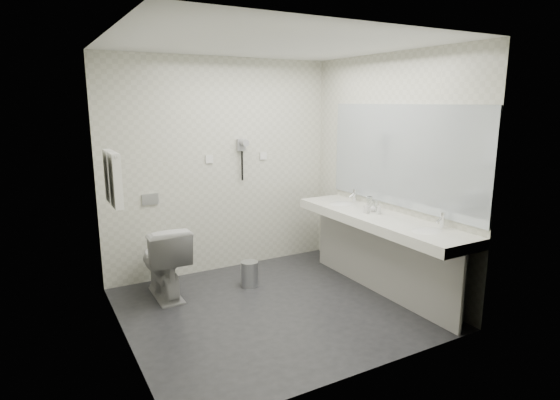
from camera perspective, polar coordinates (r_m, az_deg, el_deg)
floor at (r=4.67m, az=-0.73°, el=-13.24°), size 2.80×2.80×0.00m
ceiling at (r=4.25m, az=-0.82°, el=18.87°), size 2.80×2.80×0.00m
wall_back at (r=5.45m, az=-7.31°, el=4.11°), size 2.80×0.00×2.80m
wall_front at (r=3.23m, az=10.29°, el=-1.52°), size 2.80×0.00×2.80m
wall_left at (r=3.84m, az=-19.49°, el=0.14°), size 0.00×2.60×2.60m
wall_right at (r=5.10m, az=13.23°, el=3.33°), size 0.00×2.60×2.60m
vanity_counter at (r=4.86m, az=12.15°, el=-2.46°), size 0.55×2.20×0.10m
vanity_panel at (r=5.00m, az=12.16°, el=-7.15°), size 0.03×2.15×0.75m
vanity_post_near at (r=4.35m, az=21.66°, el=-10.72°), size 0.06×0.06×0.75m
vanity_post_far at (r=5.79m, az=5.59°, el=-4.24°), size 0.06×0.06×0.75m
mirror at (r=4.92m, az=14.78°, el=5.29°), size 0.02×2.20×1.05m
basin_near at (r=4.40m, az=17.75°, el=-3.82°), size 0.40×0.31×0.05m
basin_far at (r=5.34m, az=7.59°, el=-0.60°), size 0.40×0.31×0.05m
faucet_near at (r=4.52m, az=19.52°, el=-2.35°), size 0.04×0.04×0.15m
faucet_far at (r=5.44m, az=9.26°, el=0.55°), size 0.04×0.04×0.15m
soap_bottle_a at (r=4.91m, az=10.73°, el=-0.98°), size 0.06×0.06×0.11m
soap_bottle_b at (r=4.99m, az=11.48°, el=-0.97°), size 0.07×0.07×0.08m
soap_bottle_c at (r=4.89m, az=12.21°, el=-1.09°), size 0.06×0.06×0.11m
glass_left at (r=5.04m, az=11.67°, el=-0.66°), size 0.07×0.07×0.12m
glass_right at (r=5.20m, az=11.03°, el=-0.21°), size 0.08×0.08×0.12m
toilet at (r=4.95m, az=-14.26°, el=-7.31°), size 0.44×0.76×0.77m
flush_plate at (r=5.24m, az=-15.81°, el=0.08°), size 0.18×0.02×0.12m
pedal_bin at (r=5.13m, az=-3.81°, el=-9.22°), size 0.25×0.25×0.27m
bin_lid at (r=5.08m, az=-3.83°, el=-7.73°), size 0.19×0.19×0.02m
towel_rail at (r=4.34m, az=-20.39°, el=5.41°), size 0.02×0.62×0.02m
towel_near at (r=4.23m, az=-19.74°, el=2.29°), size 0.07×0.24×0.48m
towel_far at (r=4.50m, az=-20.35°, el=2.80°), size 0.07×0.24×0.48m
dryer_cradle at (r=5.49m, az=-4.83°, el=6.85°), size 0.10×0.04×0.14m
dryer_barrel at (r=5.43m, az=-4.52°, el=7.11°), size 0.08×0.14×0.08m
dryer_cord at (r=5.51m, az=-4.72°, el=4.25°), size 0.02×0.02×0.35m
switch_plate_a at (r=5.37m, az=-8.78°, el=5.03°), size 0.09×0.02×0.09m
switch_plate_b at (r=5.65m, az=-2.10°, el=5.51°), size 0.09×0.02×0.09m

